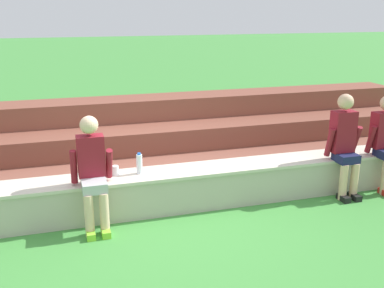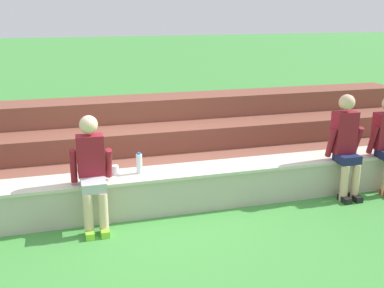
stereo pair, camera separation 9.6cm
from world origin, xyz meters
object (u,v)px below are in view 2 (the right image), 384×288
person_center (346,143)px  water_bottle_mid_left (139,163)px  plastic_cup_right_end (115,170)px  person_left_of_center (92,169)px

person_center → water_bottle_mid_left: size_ratio=5.24×
person_center → plastic_cup_right_end: person_center is taller
person_left_of_center → person_center: (3.47, -0.00, 0.05)m
water_bottle_mid_left → person_left_of_center: bearing=-154.5°
person_center → plastic_cup_right_end: (-3.16, 0.32, -0.20)m
person_center → plastic_cup_right_end: 3.18m
plastic_cup_right_end → person_center: bearing=-5.8°
water_bottle_mid_left → plastic_cup_right_end: size_ratio=2.19×
person_left_of_center → plastic_cup_right_end: 0.47m
person_left_of_center → person_center: 3.47m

